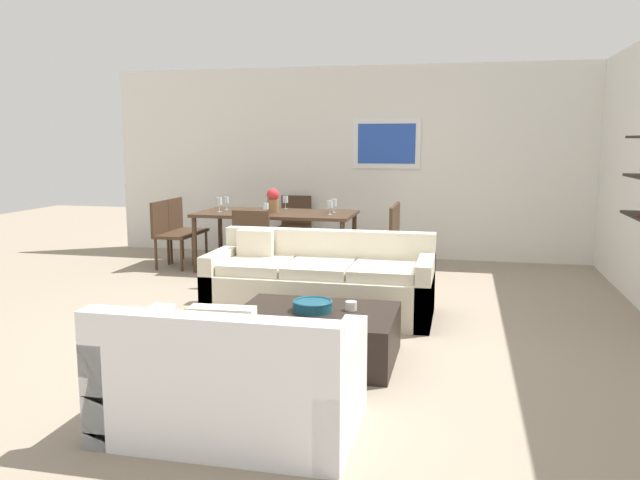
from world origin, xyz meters
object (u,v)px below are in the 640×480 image
(sofa_beige, at_px, (320,285))
(dining_table, at_px, (276,217))
(wine_glass_left_far, at_px, (226,200))
(loveseat_white, at_px, (232,382))
(dining_chair_right_far, at_px, (387,232))
(wine_glass_foot, at_px, (266,207))
(wine_glass_head, at_px, (285,200))
(candle_jar, at_px, (351,306))
(dining_chair_head, at_px, (294,222))
(dining_chair_right_near, at_px, (383,237))
(dining_chair_foot, at_px, (254,242))
(dining_chair_left_near, at_px, (168,230))
(dining_chair_left_far, at_px, (183,226))
(coffee_table, at_px, (316,335))
(wine_glass_right_near, at_px, (330,205))
(wine_glass_right_far, at_px, (334,203))
(decorative_bowl, at_px, (312,305))
(centerpiece_vase, at_px, (273,200))
(wine_glass_left_near, at_px, (219,201))

(sofa_beige, xyz_separation_m, dining_table, (-1.03, 2.00, 0.40))
(wine_glass_left_far, bearing_deg, dining_table, -9.55)
(loveseat_white, height_order, dining_chair_right_far, dining_chair_right_far)
(wine_glass_foot, bearing_deg, sofa_beige, -56.52)
(wine_glass_head, bearing_deg, loveseat_white, -77.74)
(candle_jar, relative_size, dining_chair_head, 0.10)
(dining_chair_right_near, bearing_deg, candle_jar, -87.67)
(dining_chair_foot, bearing_deg, dining_chair_left_near, 154.37)
(dining_chair_left_far, bearing_deg, wine_glass_foot, -25.01)
(dining_table, relative_size, dining_chair_left_far, 2.30)
(loveseat_white, xyz_separation_m, dining_chair_right_far, (0.33, 4.78, 0.21))
(dining_table, relative_size, dining_chair_right_far, 2.30)
(candle_jar, relative_size, wine_glass_left_far, 0.51)
(coffee_table, height_order, wine_glass_head, wine_glass_head)
(dining_chair_right_near, bearing_deg, dining_chair_left_far, 171.03)
(wine_glass_right_near, height_order, wine_glass_right_far, wine_glass_right_far)
(dining_chair_foot, distance_m, wine_glass_left_far, 1.32)
(decorative_bowl, xyz_separation_m, dining_table, (-1.25, 3.25, 0.26))
(decorative_bowl, height_order, wine_glass_right_near, wine_glass_right_near)
(wine_glass_head, bearing_deg, dining_chair_left_near, -154.99)
(dining_chair_foot, bearing_deg, centerpiece_vase, 91.76)
(dining_chair_head, bearing_deg, decorative_bowl, -73.23)
(dining_chair_foot, bearing_deg, candle_jar, -55.86)
(coffee_table, relative_size, wine_glass_right_far, 6.88)
(dining_chair_right_far, height_order, dining_chair_right_near, same)
(dining_table, distance_m, dining_chair_right_far, 1.45)
(dining_chair_right_near, xyz_separation_m, dining_chair_left_far, (-2.84, 0.45, 0.00))
(decorative_bowl, relative_size, candle_jar, 3.45)
(dining_chair_head, distance_m, wine_glass_foot, 1.39)
(coffee_table, height_order, dining_chair_right_far, dining_chair_right_far)
(dining_chair_head, distance_m, wine_glass_right_far, 1.13)
(dining_chair_head, bearing_deg, wine_glass_right_near, -54.52)
(coffee_table, height_order, wine_glass_right_near, wine_glass_right_near)
(dining_chair_right_far, bearing_deg, loveseat_white, -94.00)
(wine_glass_right_far, distance_m, wine_glass_head, 0.80)
(dining_chair_right_near, bearing_deg, dining_chair_right_far, 90.00)
(dining_chair_left_far, bearing_deg, loveseat_white, -62.35)
(dining_chair_left_near, bearing_deg, centerpiece_vase, 7.02)
(decorative_bowl, height_order, dining_chair_foot, dining_chair_foot)
(dining_chair_left_near, bearing_deg, wine_glass_foot, -8.57)
(dining_chair_right_near, relative_size, wine_glass_head, 5.08)
(wine_glass_foot, bearing_deg, dining_chair_foot, -90.00)
(decorative_bowl, distance_m, centerpiece_vase, 3.48)
(dining_table, bearing_deg, wine_glass_left_near, -170.45)
(candle_jar, height_order, dining_chair_left_near, dining_chair_left_near)
(loveseat_white, relative_size, wine_glass_left_near, 7.50)
(sofa_beige, relative_size, dining_chair_right_far, 2.42)
(wine_glass_head, bearing_deg, centerpiece_vase, -93.05)
(decorative_bowl, relative_size, wine_glass_left_far, 1.76)
(decorative_bowl, xyz_separation_m, wine_glass_foot, (-1.25, 2.82, 0.44))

